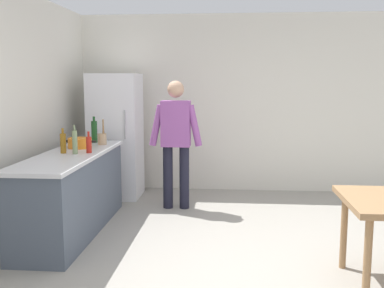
% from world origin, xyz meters
% --- Properties ---
extents(ground_plane, '(14.00, 14.00, 0.00)m').
position_xyz_m(ground_plane, '(0.00, 0.00, 0.00)').
color(ground_plane, '#9E998E').
extents(wall_back, '(6.40, 0.12, 2.70)m').
position_xyz_m(wall_back, '(0.00, 3.00, 1.35)').
color(wall_back, silver).
rests_on(wall_back, ground_plane).
extents(kitchen_counter, '(0.64, 2.20, 0.90)m').
position_xyz_m(kitchen_counter, '(-2.00, 0.80, 0.45)').
color(kitchen_counter, '#4C5666').
rests_on(kitchen_counter, ground_plane).
extents(refrigerator, '(0.70, 0.67, 1.80)m').
position_xyz_m(refrigerator, '(-1.90, 2.40, 0.90)').
color(refrigerator, white).
rests_on(refrigerator, ground_plane).
extents(person, '(0.70, 0.22, 1.70)m').
position_xyz_m(person, '(-0.95, 1.85, 0.98)').
color(person, '#1E1E2D').
rests_on(person, ground_plane).
extents(cooking_pot, '(0.40, 0.28, 0.12)m').
position_xyz_m(cooking_pot, '(-2.03, 1.21, 0.96)').
color(cooking_pot, orange).
rests_on(cooking_pot, kitchen_counter).
extents(utensil_jar, '(0.11, 0.11, 0.32)m').
position_xyz_m(utensil_jar, '(-1.84, 1.51, 0.98)').
color(utensil_jar, tan).
rests_on(utensil_jar, kitchen_counter).
extents(bottle_wine_green, '(0.08, 0.08, 0.34)m').
position_xyz_m(bottle_wine_green, '(-2.00, 1.69, 1.05)').
color(bottle_wine_green, '#1E5123').
rests_on(bottle_wine_green, kitchen_counter).
extents(bottle_sauce_red, '(0.06, 0.06, 0.24)m').
position_xyz_m(bottle_sauce_red, '(-1.81, 0.85, 1.00)').
color(bottle_sauce_red, '#B22319').
rests_on(bottle_sauce_red, kitchen_counter).
extents(bottle_oil_amber, '(0.06, 0.06, 0.28)m').
position_xyz_m(bottle_oil_amber, '(-2.08, 0.81, 1.02)').
color(bottle_oil_amber, '#996619').
rests_on(bottle_oil_amber, kitchen_counter).
extents(bottle_vinegar_tall, '(0.06, 0.06, 0.32)m').
position_xyz_m(bottle_vinegar_tall, '(-1.93, 0.77, 1.04)').
color(bottle_vinegar_tall, gray).
rests_on(bottle_vinegar_tall, kitchen_counter).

